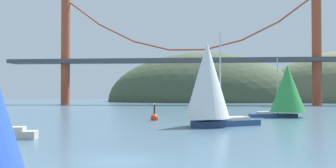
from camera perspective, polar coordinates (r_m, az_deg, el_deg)
The scene contains 6 objects.
ground_plane at distance 22.48m, azimuth -6.88°, elevation -11.33°, with size 360.00×360.00×0.00m, color #426075.
headland_center at distance 156.69m, azimuth 5.35°, elevation -2.65°, with size 79.30×44.00×40.44m, color #425138.
suspension_bridge at distance 117.25m, azimuth 2.93°, elevation 4.20°, with size 113.48×6.00×33.69m.
sailboat_white_mainsail at distance 43.39m, azimuth 6.14°, elevation 0.18°, with size 9.87×8.26×10.83m.
sailboat_green_sail at distance 62.06m, azimuth 17.45°, elevation -0.77°, with size 9.01×6.02×9.30m.
channel_buoy at distance 53.23m, azimuth -2.07°, elevation -5.07°, with size 1.10×1.10×2.64m.
Camera 1 is at (4.62, -21.64, 3.95)m, focal length 40.52 mm.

